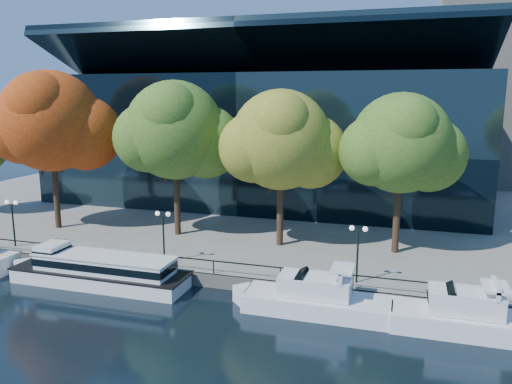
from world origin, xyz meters
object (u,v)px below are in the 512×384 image
(tree_1, at_px, (52,123))
(tree_4, at_px, (403,145))
(cruiser_near, at_px, (315,298))
(tour_boat, at_px, (95,269))
(lamp_2, at_px, (358,241))
(lamp_0, at_px, (12,212))
(tree_2, at_px, (176,132))
(tree_3, at_px, (283,142))
(lamp_1, at_px, (163,225))
(cruiser_far, at_px, (464,316))

(tree_1, bearing_deg, tree_4, 2.72)
(cruiser_near, height_order, tree_4, tree_4)
(tour_boat, relative_size, tree_1, 0.98)
(cruiser_near, xyz_separation_m, lamp_2, (2.22, 3.57, 2.97))
(lamp_0, bearing_deg, tour_boat, -18.35)
(tree_2, xyz_separation_m, tree_3, (9.90, -0.50, -0.55))
(lamp_0, bearing_deg, lamp_1, 0.00)
(tree_3, xyz_separation_m, tree_4, (9.59, 0.80, -0.07))
(cruiser_near, xyz_separation_m, tree_4, (4.75, 11.30, 8.82))
(lamp_0, bearing_deg, cruiser_near, -7.64)
(cruiser_near, distance_m, tree_4, 15.10)
(tour_boat, relative_size, tree_4, 1.13)
(cruiser_far, xyz_separation_m, lamp_2, (-6.60, 3.75, 2.92))
(cruiser_far, relative_size, lamp_2, 2.54)
(tour_boat, distance_m, lamp_0, 11.15)
(cruiser_far, xyz_separation_m, lamp_0, (-35.48, 3.75, 2.92))
(lamp_1, bearing_deg, tree_4, 24.13)
(tree_2, distance_m, lamp_0, 15.45)
(tree_2, xyz_separation_m, lamp_1, (2.25, -7.42, -6.47))
(cruiser_near, bearing_deg, tree_1, 160.05)
(tree_2, relative_size, lamp_1, 3.49)
(tree_1, bearing_deg, cruiser_near, -19.95)
(tour_boat, bearing_deg, tree_3, 41.77)
(tree_2, bearing_deg, tour_boat, -98.70)
(lamp_1, bearing_deg, tree_2, 106.87)
(cruiser_near, distance_m, tree_3, 14.58)
(lamp_0, bearing_deg, lamp_2, 0.00)
(tour_boat, distance_m, cruiser_near, 16.40)
(tour_boat, xyz_separation_m, cruiser_far, (25.23, -0.35, -0.13))
(cruiser_far, distance_m, tree_4, 15.00)
(cruiser_far, xyz_separation_m, lamp_1, (-21.32, 3.75, 2.92))
(tour_boat, relative_size, lamp_1, 3.66)
(cruiser_far, bearing_deg, lamp_0, 173.97)
(cruiser_near, distance_m, lamp_1, 13.33)
(tour_boat, bearing_deg, lamp_0, 161.65)
(lamp_0, bearing_deg, cruiser_far, -6.03)
(tree_3, height_order, lamp_1, tree_3)
(lamp_0, distance_m, lamp_2, 28.87)
(tour_boat, height_order, cruiser_far, cruiser_far)
(lamp_0, bearing_deg, tree_2, 31.94)
(lamp_0, relative_size, lamp_1, 1.00)
(cruiser_far, bearing_deg, cruiser_near, 178.87)
(cruiser_near, xyz_separation_m, tree_2, (-14.74, 11.00, 9.45))
(cruiser_near, relative_size, lamp_1, 2.77)
(tree_4, height_order, lamp_0, tree_4)
(tree_2, height_order, tree_3, tree_2)
(cruiser_far, distance_m, tree_2, 27.72)
(tree_3, bearing_deg, tree_4, 4.79)
(tree_1, distance_m, lamp_1, 17.30)
(tree_3, relative_size, lamp_1, 3.29)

